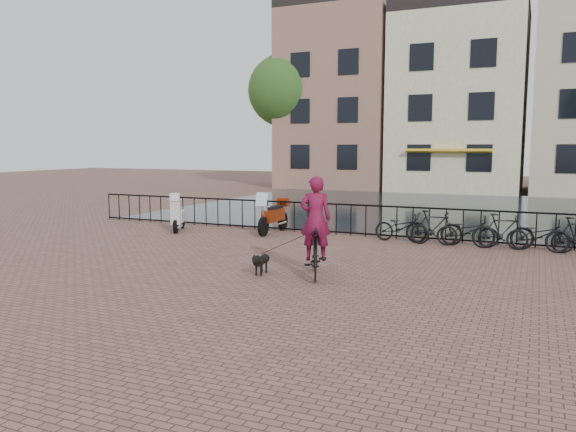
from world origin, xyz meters
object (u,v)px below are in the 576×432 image
at_px(cyclist, 315,232).
at_px(dog, 261,263).
at_px(motorcycle, 273,211).
at_px(scooter, 179,211).

xyz_separation_m(cyclist, dog, (-1.19, -0.29, -0.74)).
xyz_separation_m(dog, motorcycle, (-2.38, 5.62, 0.47)).
height_order(dog, scooter, scooter).
bearing_deg(cyclist, motorcycle, -77.73).
height_order(cyclist, scooter, cyclist).
height_order(cyclist, motorcycle, cyclist).
bearing_deg(scooter, motorcycle, -8.74).
relative_size(dog, scooter, 0.50).
height_order(cyclist, dog, cyclist).
relative_size(cyclist, scooter, 1.71).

